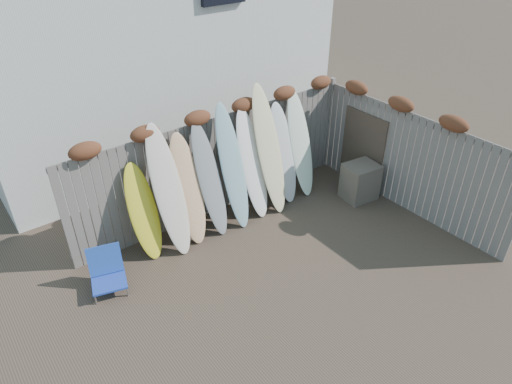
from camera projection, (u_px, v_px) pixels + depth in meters
ground at (299, 272)px, 7.75m from camera, size 80.00×80.00×0.00m
back_fence at (221, 156)px, 8.72m from camera, size 6.05×0.28×2.24m
right_fence at (408, 156)px, 8.82m from camera, size 0.28×4.40×2.24m
house at (134, 7)px, 10.58m from camera, size 8.50×5.50×6.33m
beach_chair at (107, 271)px, 7.29m from camera, size 0.67×0.69×0.71m
wooden_crate at (360, 181)px, 9.46m from camera, size 0.73×0.63×0.77m
lattice_panel at (362, 150)px, 9.71m from camera, size 0.06×1.10×1.65m
surfboard_0 at (143, 212)px, 7.74m from camera, size 0.51×0.63×1.71m
surfboard_1 at (169, 192)px, 7.74m from camera, size 0.54×0.82×2.30m
surfboard_2 at (188, 190)px, 8.05m from camera, size 0.59×0.76×2.01m
surfboard_3 at (210, 180)px, 8.23m from camera, size 0.53×0.78×2.11m
surfboard_4 at (232, 167)px, 8.40m from camera, size 0.49×0.83×2.33m
surfboard_5 at (252, 164)px, 8.71m from camera, size 0.54×0.76×2.12m
surfboard_6 at (269, 151)px, 8.78m from camera, size 0.55×0.88×2.49m
surfboard_7 at (283, 154)px, 9.18m from camera, size 0.56×0.74×2.01m
surfboard_8 at (300, 144)px, 9.36m from camera, size 0.53×0.78×2.16m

